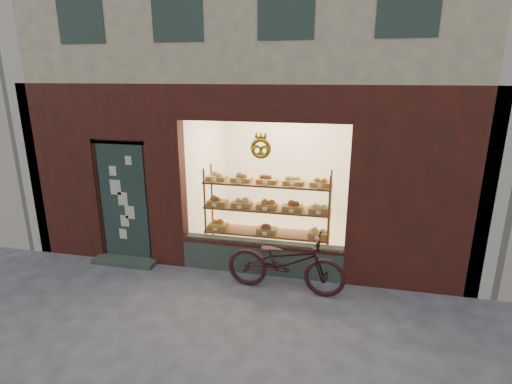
# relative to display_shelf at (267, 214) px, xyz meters

# --- Properties ---
(ground) EXTENTS (90.00, 90.00, 0.00)m
(ground) POSITION_rel_display_shelf_xyz_m (-0.45, -2.55, -0.89)
(ground) COLOR #404147
(display_shelf) EXTENTS (2.20, 0.45, 1.70)m
(display_shelf) POSITION_rel_display_shelf_xyz_m (0.00, 0.00, 0.00)
(display_shelf) COLOR brown
(display_shelf) RESTS_ON ground
(bicycle) EXTENTS (1.87, 0.75, 0.96)m
(bicycle) POSITION_rel_display_shelf_xyz_m (0.48, -0.94, -0.41)
(bicycle) COLOR black
(bicycle) RESTS_ON ground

